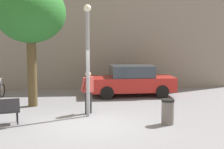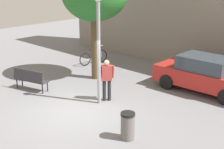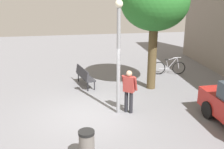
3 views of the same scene
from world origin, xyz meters
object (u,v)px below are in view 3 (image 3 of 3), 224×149
object	(u,v)px
plaza_tree	(155,3)
trash_bin	(87,145)
bicycle_silver	(169,68)
lamppost	(119,50)
person_by_lamppost	(129,89)
park_bench	(84,75)

from	to	relation	value
plaza_tree	trash_bin	size ratio (longest dim) A/B	6.00
plaza_tree	bicycle_silver	xyz separation A→B (m)	(-1.86, 1.61, -3.55)
lamppost	bicycle_silver	xyz separation A→B (m)	(-4.21, 3.65, -2.06)
plaza_tree	bicycle_silver	world-z (taller)	plaza_tree
lamppost	person_by_lamppost	size ratio (longest dim) A/B	2.50
person_by_lamppost	park_bench	bearing A→B (deg)	-155.38
person_by_lamppost	plaza_tree	distance (m)	4.13
plaza_tree	bicycle_silver	size ratio (longest dim) A/B	2.92
park_bench	trash_bin	world-z (taller)	park_bench
park_bench	person_by_lamppost	bearing A→B (deg)	24.62
person_by_lamppost	bicycle_silver	xyz separation A→B (m)	(-4.22, 3.25, -0.58)
person_by_lamppost	plaza_tree	bearing A→B (deg)	145.30
park_bench	plaza_tree	bearing A→B (deg)	75.18
lamppost	bicycle_silver	world-z (taller)	lamppost
person_by_lamppost	plaza_tree	xyz separation A→B (m)	(-2.36, 1.63, 2.97)
park_bench	bicycle_silver	world-z (taller)	bicycle_silver
park_bench	plaza_tree	distance (m)	4.66
lamppost	person_by_lamppost	distance (m)	1.53
park_bench	plaza_tree	xyz separation A→B (m)	(0.82, 3.09, 3.39)
park_bench	trash_bin	size ratio (longest dim) A/B	1.91
park_bench	bicycle_silver	bearing A→B (deg)	102.56
plaza_tree	bicycle_silver	distance (m)	4.32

